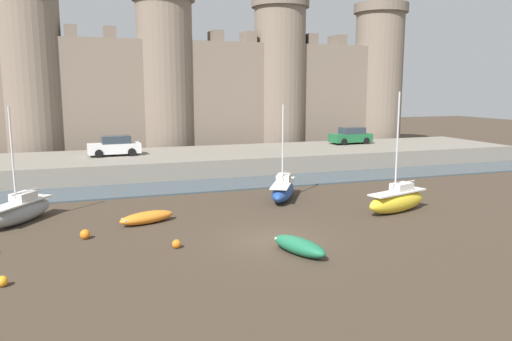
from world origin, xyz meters
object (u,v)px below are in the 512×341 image
at_px(mooring_buoy_near_shore, 176,244).
at_px(car_quay_centre_west, 351,136).
at_px(rowboat_near_channel_right, 147,217).
at_px(mooring_buoy_mid_mud, 85,234).
at_px(mooring_buoy_off_centre, 2,281).
at_px(sailboat_midflat_centre, 20,210).
at_px(rowboat_foreground_centre, 299,246).
at_px(sailboat_foreground_left, 397,200).
at_px(car_quay_west, 115,146).
at_px(sailboat_midflat_left, 283,189).

distance_m(mooring_buoy_near_shore, car_quay_centre_west, 30.73).
height_order(rowboat_near_channel_right, mooring_buoy_mid_mud, rowboat_near_channel_right).
relative_size(mooring_buoy_off_centre, car_quay_centre_west, 0.09).
bearing_deg(sailboat_midflat_centre, mooring_buoy_off_centre, -87.89).
relative_size(rowboat_near_channel_right, rowboat_foreground_centre, 1.01).
height_order(sailboat_foreground_left, mooring_buoy_near_shore, sailboat_foreground_left).
bearing_deg(mooring_buoy_mid_mud, rowboat_near_channel_right, 30.71).
distance_m(mooring_buoy_mid_mud, car_quay_west, 18.39).
relative_size(sailboat_foreground_left, car_quay_west, 1.60).
height_order(sailboat_foreground_left, mooring_buoy_off_centre, sailboat_foreground_left).
bearing_deg(mooring_buoy_near_shore, car_quay_west, 93.49).
relative_size(rowboat_foreground_centre, car_quay_west, 0.73).
bearing_deg(sailboat_midflat_left, car_quay_centre_west, 48.22).
height_order(rowboat_near_channel_right, car_quay_west, car_quay_west).
relative_size(rowboat_near_channel_right, sailboat_foreground_left, 0.46).
relative_size(rowboat_near_channel_right, car_quay_centre_west, 0.74).
height_order(sailboat_midflat_centre, car_quay_centre_west, sailboat_midflat_centre).
distance_m(rowboat_near_channel_right, mooring_buoy_near_shore, 4.56).
relative_size(sailboat_midflat_left, car_quay_west, 1.41).
distance_m(mooring_buoy_near_shore, mooring_buoy_mid_mud, 4.63).
bearing_deg(rowboat_foreground_centre, car_quay_centre_west, 56.24).
bearing_deg(sailboat_midflat_centre, sailboat_midflat_left, 2.37).
distance_m(rowboat_near_channel_right, sailboat_midflat_left, 9.21).
distance_m(sailboat_midflat_centre, mooring_buoy_mid_mud, 5.17).
height_order(mooring_buoy_off_centre, car_quay_west, car_quay_west).
relative_size(rowboat_near_channel_right, mooring_buoy_off_centre, 7.83).
xyz_separation_m(rowboat_near_channel_right, rowboat_foreground_centre, (5.46, -6.96, 0.04)).
xyz_separation_m(sailboat_midflat_centre, mooring_buoy_mid_mud, (3.13, -4.09, -0.42)).
height_order(rowboat_foreground_centre, mooring_buoy_mid_mud, rowboat_foreground_centre).
xyz_separation_m(sailboat_foreground_left, rowboat_foreground_centre, (-8.14, -4.80, -0.33)).
height_order(rowboat_near_channel_right, rowboat_foreground_centre, rowboat_foreground_centre).
relative_size(mooring_buoy_mid_mud, car_quay_centre_west, 0.11).
bearing_deg(sailboat_midflat_left, mooring_buoy_off_centre, -146.46).
bearing_deg(mooring_buoy_off_centre, sailboat_foreground_left, 13.26).
height_order(rowboat_foreground_centre, sailboat_midflat_centre, sailboat_midflat_centre).
relative_size(mooring_buoy_off_centre, mooring_buoy_mid_mud, 0.86).
relative_size(rowboat_near_channel_right, car_quay_west, 0.74).
bearing_deg(mooring_buoy_mid_mud, mooring_buoy_near_shore, -35.76).
distance_m(sailboat_foreground_left, mooring_buoy_near_shore, 13.10).
relative_size(sailboat_midflat_left, mooring_buoy_off_centre, 14.93).
bearing_deg(mooring_buoy_near_shore, rowboat_near_channel_right, 99.17).
height_order(rowboat_foreground_centre, mooring_buoy_near_shore, rowboat_foreground_centre).
height_order(rowboat_foreground_centre, mooring_buoy_off_centre, rowboat_foreground_centre).
bearing_deg(rowboat_near_channel_right, car_quay_centre_west, 38.86).
bearing_deg(mooring_buoy_near_shore, sailboat_midflat_centre, 135.36).
relative_size(mooring_buoy_off_centre, mooring_buoy_near_shore, 1.02).
relative_size(rowboat_near_channel_right, sailboat_midflat_centre, 0.52).
bearing_deg(rowboat_near_channel_right, mooring_buoy_near_shore, -80.83).
bearing_deg(mooring_buoy_off_centre, rowboat_foreground_centre, -1.12).
bearing_deg(mooring_buoy_off_centre, rowboat_near_channel_right, 49.17).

